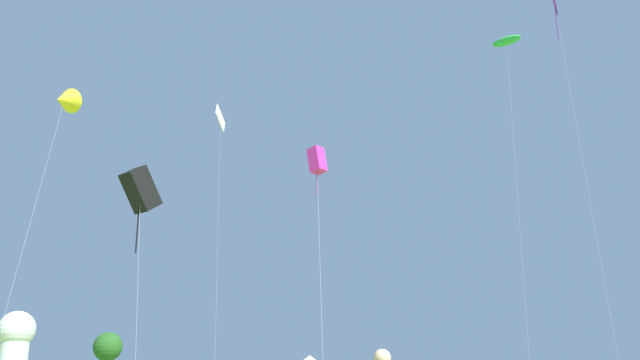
% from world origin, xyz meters
% --- Properties ---
extents(kite_white_diamond, '(1.80, 3.98, 26.59)m').
position_xyz_m(kite_white_diamond, '(-13.90, 54.31, 24.91)').
color(kite_white_diamond, white).
rests_on(kite_white_diamond, ground).
extents(kite_magenta_box, '(1.26, 2.61, 12.45)m').
position_xyz_m(kite_magenta_box, '(0.52, 28.10, 11.70)').
color(kite_magenta_box, '#E02DA3').
rests_on(kite_magenta_box, ground).
extents(kite_purple_diamond, '(1.80, 2.22, 32.29)m').
position_xyz_m(kite_purple_diamond, '(17.48, 48.34, 30.39)').
color(kite_purple_diamond, purple).
rests_on(kite_purple_diamond, ground).
extents(kite_yellow_delta, '(2.64, 1.92, 16.18)m').
position_xyz_m(kite_yellow_delta, '(-13.10, 26.38, 15.34)').
color(kite_yellow_delta, yellow).
rests_on(kite_yellow_delta, ground).
extents(kite_black_box, '(2.72, 3.50, 12.71)m').
position_xyz_m(kite_black_box, '(-10.35, 30.65, 11.32)').
color(kite_black_box, black).
rests_on(kite_black_box, ground).
extents(kite_green_parafoil, '(2.93, 2.34, 30.85)m').
position_xyz_m(kite_green_parafoil, '(13.88, 53.11, 30.34)').
color(kite_green_parafoil, green).
rests_on(kite_green_parafoil, ground).
extents(observatory_dome, '(6.40, 6.40, 10.80)m').
position_xyz_m(observatory_dome, '(-66.70, 103.33, 6.01)').
color(observatory_dome, white).
rests_on(observatory_dome, ground).
extents(tree_distant_left, '(4.23, 4.23, 6.24)m').
position_xyz_m(tree_distant_left, '(-41.61, 88.76, 4.11)').
color(tree_distant_left, brown).
rests_on(tree_distant_left, ground).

